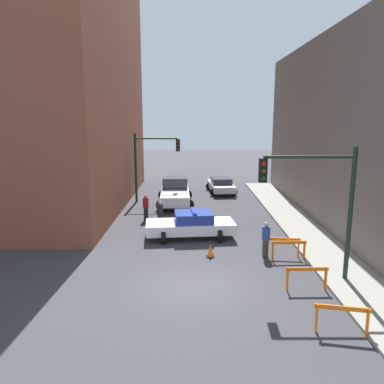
{
  "coord_description": "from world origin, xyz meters",
  "views": [
    {
      "loc": [
        -0.15,
        -13.4,
        6.38
      ],
      "look_at": [
        -0.12,
        8.26,
        2.02
      ],
      "focal_mm": 35.0,
      "sensor_mm": 36.0,
      "label": 1
    }
  ],
  "objects": [
    {
      "name": "ground_plane",
      "position": [
        0.0,
        0.0,
        0.0
      ],
      "size": [
        120.0,
        120.0,
        0.0
      ],
      "primitive_type": "plane",
      "color": "#38383D"
    },
    {
      "name": "sidewalk_right",
      "position": [
        6.2,
        0.0,
        0.06
      ],
      "size": [
        2.4,
        44.0,
        0.12
      ],
      "color": "gray",
      "rests_on": "ground_plane"
    },
    {
      "name": "building_corner_left",
      "position": [
        -12.0,
        14.0,
        11.28
      ],
      "size": [
        14.0,
        20.0,
        22.56
      ],
      "color": "brown",
      "rests_on": "ground_plane"
    },
    {
      "name": "traffic_light_near",
      "position": [
        4.73,
        0.43,
        3.53
      ],
      "size": [
        3.64,
        0.35,
        5.2
      ],
      "color": "black",
      "rests_on": "sidewalk_right"
    },
    {
      "name": "traffic_light_far",
      "position": [
        -3.3,
        14.56,
        3.4
      ],
      "size": [
        3.44,
        0.35,
        5.2
      ],
      "color": "black",
      "rests_on": "ground_plane"
    },
    {
      "name": "police_car",
      "position": [
        -0.2,
        5.87,
        0.72
      ],
      "size": [
        4.85,
        2.65,
        1.52
      ],
      "rotation": [
        0.0,
        0.0,
        1.67
      ],
      "color": "white",
      "rests_on": "ground_plane"
    },
    {
      "name": "white_truck",
      "position": [
        -1.41,
        13.72,
        0.91
      ],
      "size": [
        2.79,
        5.48,
        1.9
      ],
      "rotation": [
        0.0,
        0.0,
        0.04
      ],
      "color": "silver",
      "rests_on": "ground_plane"
    },
    {
      "name": "parked_car_near",
      "position": [
        2.33,
        17.96,
        0.67
      ],
      "size": [
        2.54,
        4.45,
        1.31
      ],
      "rotation": [
        0.0,
        0.0,
        0.09
      ],
      "color": "silver",
      "rests_on": "ground_plane"
    },
    {
      "name": "pedestrian_crossing",
      "position": [
        -2.01,
        7.53,
        0.86
      ],
      "size": [
        0.46,
        0.46,
        1.66
      ],
      "rotation": [
        0.0,
        0.0,
        1.23
      ],
      "color": "black",
      "rests_on": "ground_plane"
    },
    {
      "name": "pedestrian_corner",
      "position": [
        -3.04,
        9.34,
        0.86
      ],
      "size": [
        0.36,
        0.36,
        1.66
      ],
      "rotation": [
        0.0,
        0.0,
        4.72
      ],
      "color": "black",
      "rests_on": "ground_plane"
    },
    {
      "name": "pedestrian_sidewalk",
      "position": [
        3.26,
        3.08,
        0.86
      ],
      "size": [
        0.5,
        0.5,
        1.66
      ],
      "rotation": [
        0.0,
        0.0,
        0.56
      ],
      "color": "#382D23",
      "rests_on": "ground_plane"
    },
    {
      "name": "barrier_front",
      "position": [
        4.3,
        -3.25,
        0.62
      ],
      "size": [
        1.58,
        0.44,
        0.9
      ],
      "rotation": [
        0.0,
        0.0,
        -0.19
      ],
      "color": "orange",
      "rests_on": "ground_plane"
    },
    {
      "name": "barrier_mid",
      "position": [
        4.13,
        -0.35,
        0.62
      ],
      "size": [
        1.6,
        0.19,
        0.9
      ],
      "rotation": [
        0.0,
        0.0,
        0.02
      ],
      "color": "orange",
      "rests_on": "ground_plane"
    },
    {
      "name": "barrier_back",
      "position": [
        4.22,
        2.64,
        0.62
      ],
      "size": [
        1.6,
        0.21,
        0.9
      ],
      "rotation": [
        0.0,
        0.0,
        0.04
      ],
      "color": "orange",
      "rests_on": "ground_plane"
    },
    {
      "name": "barrier_corner",
      "position": [
        4.05,
        3.08,
        0.62
      ],
      "size": [
        1.6,
        0.31,
        0.9
      ],
      "rotation": [
        0.0,
        0.0,
        -0.1
      ],
      "color": "orange",
      "rests_on": "ground_plane"
    },
    {
      "name": "traffic_cone",
      "position": [
        0.7,
        3.01,
        0.32
      ],
      "size": [
        0.36,
        0.36,
        0.66
      ],
      "color": "black",
      "rests_on": "ground_plane"
    }
  ]
}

